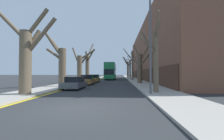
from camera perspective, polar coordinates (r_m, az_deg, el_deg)
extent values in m
plane|color=#2B2D30|center=(7.52, -13.41, -14.02)|extent=(300.00, 300.00, 0.00)
cube|color=#A39E93|center=(57.55, -4.33, -2.87)|extent=(3.21, 120.00, 0.12)
cube|color=#A39E93|center=(57.15, 6.71, -2.88)|extent=(3.21, 120.00, 0.12)
cube|color=brown|center=(39.02, 18.22, 5.77)|extent=(10.00, 49.58, 12.82)
cube|color=#492D21|center=(37.74, 10.89, -1.88)|extent=(0.12, 48.59, 2.50)
cube|color=yellow|center=(57.34, -2.56, -2.94)|extent=(0.24, 120.00, 0.01)
cylinder|color=brown|center=(12.99, -30.10, 2.32)|extent=(0.85, 0.85, 4.88)
cylinder|color=brown|center=(14.46, -34.19, 14.17)|extent=(3.01, 0.76, 2.77)
cylinder|color=brown|center=(12.75, -25.60, 11.33)|extent=(2.46, 0.44, 3.01)
cylinder|color=brown|center=(13.08, -26.79, 15.57)|extent=(1.91, 0.31, 2.32)
cylinder|color=brown|center=(13.25, -28.02, 9.54)|extent=(1.10, 0.97, 1.95)
cylinder|color=brown|center=(19.07, -18.40, 0.82)|extent=(0.88, 0.88, 4.68)
cylinder|color=brown|center=(19.29, -20.50, 8.39)|extent=(1.65, 1.02, 2.09)
cylinder|color=brown|center=(19.03, -21.32, 8.80)|extent=(1.95, 1.76, 3.10)
cylinder|color=brown|center=(19.59, -20.98, 5.54)|extent=(2.11, 0.34, 1.61)
cylinder|color=brown|center=(26.17, -12.26, 0.25)|extent=(0.85, 0.85, 4.70)
cylinder|color=brown|center=(26.20, -11.04, 3.23)|extent=(1.38, 0.56, 1.81)
cylinder|color=brown|center=(26.29, -9.44, 5.77)|extent=(2.73, 0.82, 1.99)
cylinder|color=brown|center=(26.84, -13.49, 4.82)|extent=(1.79, 1.08, 3.44)
cylinder|color=brown|center=(32.74, -9.39, 0.69)|extent=(0.82, 0.82, 5.56)
cylinder|color=brown|center=(33.94, -8.27, 7.43)|extent=(1.25, 2.23, 3.32)
cylinder|color=brown|center=(31.71, -9.66, 4.86)|extent=(0.52, 2.62, 2.32)
cylinder|color=brown|center=(31.98, -8.09, 5.60)|extent=(2.16, 1.96, 2.69)
cylinder|color=brown|center=(12.87, 16.36, 2.75)|extent=(0.43, 0.43, 5.11)
cylinder|color=brown|center=(12.63, 16.76, 15.76)|extent=(0.31, 1.66, 1.92)
cylinder|color=brown|center=(13.91, 16.89, 14.27)|extent=(0.72, 1.21, 1.98)
cylinder|color=brown|center=(12.80, 13.84, 9.68)|extent=(1.35, 0.49, 2.01)
cylinder|color=brown|center=(12.39, 13.75, 8.72)|extent=(1.52, 1.19, 1.31)
cylinder|color=brown|center=(14.23, 17.09, 14.66)|extent=(0.94, 1.72, 1.88)
cylinder|color=brown|center=(24.49, 10.48, 0.40)|extent=(0.77, 0.77, 4.74)
cylinder|color=brown|center=(24.53, 12.23, 6.34)|extent=(1.75, 0.88, 2.60)
cylinder|color=brown|center=(24.90, 9.28, 3.07)|extent=(1.27, 1.14, 1.63)
cylinder|color=brown|center=(23.72, 12.21, 3.61)|extent=(1.53, 2.17, 1.96)
cylinder|color=brown|center=(24.94, 9.40, 6.88)|extent=(1.21, 0.88, 2.25)
cylinder|color=brown|center=(36.14, 7.80, 1.69)|extent=(0.45, 0.45, 7.06)
cylinder|color=brown|center=(36.37, 8.95, 4.84)|extent=(1.58, 0.16, 1.56)
cylinder|color=brown|center=(37.28, 7.53, 5.10)|extent=(0.35, 2.06, 2.36)
cylinder|color=brown|center=(36.97, 8.15, 4.59)|extent=(0.77, 1.51, 2.40)
cylinder|color=brown|center=(36.58, 6.73, 5.27)|extent=(1.46, 0.77, 1.50)
cylinder|color=brown|center=(35.98, 6.08, 5.80)|extent=(2.35, 0.81, 3.04)
cylinder|color=brown|center=(47.28, 6.90, 0.32)|extent=(0.52, 0.52, 5.95)
cylinder|color=brown|center=(46.71, 7.76, 2.84)|extent=(1.53, 1.64, 1.31)
cylinder|color=brown|center=(46.95, 6.16, 2.74)|extent=(1.48, 1.03, 2.63)
cylinder|color=brown|center=(48.52, 6.37, 3.94)|extent=(0.94, 2.36, 2.62)
cylinder|color=brown|center=(57.44, 6.06, 0.06)|extent=(0.70, 0.70, 6.00)
cylinder|color=brown|center=(57.84, 5.52, 2.44)|extent=(1.36, 0.95, 1.99)
cylinder|color=brown|center=(57.04, 5.10, 3.41)|extent=(2.25, 1.38, 3.07)
cylinder|color=brown|center=(56.97, 6.03, 1.50)|extent=(0.36, 1.27, 2.00)
cylinder|color=brown|center=(56.67, 5.28, 3.56)|extent=(1.93, 2.15, 2.92)
cylinder|color=brown|center=(57.95, 6.82, 3.22)|extent=(1.78, 0.88, 1.25)
cube|color=#1E7F47|center=(39.71, -0.58, -1.43)|extent=(2.55, 10.26, 2.41)
cube|color=#1E7F47|center=(39.75, -0.58, 1.33)|extent=(2.50, 10.05, 1.43)
cube|color=#1A6C3C|center=(39.79, -0.58, 2.45)|extent=(2.50, 10.05, 0.12)
cube|color=black|center=(39.71, -0.58, -0.77)|extent=(2.58, 9.03, 1.26)
cube|color=black|center=(39.75, -0.58, 1.44)|extent=(2.58, 9.03, 1.08)
cube|color=black|center=(34.61, -1.14, -0.70)|extent=(2.30, 0.06, 1.32)
cylinder|color=black|center=(36.75, -2.62, -3.08)|extent=(0.30, 1.02, 1.02)
cylinder|color=black|center=(36.59, 0.83, -3.09)|extent=(0.30, 1.02, 1.02)
cylinder|color=black|center=(42.67, -1.80, -2.83)|extent=(0.30, 1.02, 1.02)
cylinder|color=black|center=(42.53, 1.17, -2.84)|extent=(0.30, 1.02, 1.02)
cube|color=#4C5156|center=(16.54, -14.15, -5.41)|extent=(1.84, 3.94, 0.56)
cube|color=black|center=(16.74, -13.90, -3.42)|extent=(1.62, 2.05, 0.58)
cylinder|color=black|center=(15.71, -18.28, -6.16)|extent=(0.20, 0.62, 0.62)
cylinder|color=black|center=(15.20, -12.57, -6.36)|extent=(0.20, 0.62, 0.62)
cylinder|color=black|center=(17.93, -15.50, -5.57)|extent=(0.20, 0.62, 0.62)
cylinder|color=black|center=(17.48, -10.44, -5.70)|extent=(0.20, 0.62, 0.62)
cube|color=olive|center=(22.49, -9.43, -4.19)|extent=(1.73, 4.11, 0.67)
cube|color=black|center=(22.70, -9.29, -2.56)|extent=(1.52, 2.14, 0.60)
cylinder|color=black|center=(21.49, -12.14, -4.86)|extent=(0.20, 0.62, 0.62)
cylinder|color=black|center=(21.14, -8.16, -4.94)|extent=(0.20, 0.62, 0.62)
cylinder|color=black|center=(23.87, -10.56, -4.51)|extent=(0.20, 0.62, 0.62)
cylinder|color=black|center=(23.55, -6.97, -4.57)|extent=(0.20, 0.62, 0.62)
cube|color=olive|center=(27.79, -6.97, -3.64)|extent=(1.78, 4.36, 0.66)
cube|color=black|center=(28.03, -6.87, -2.33)|extent=(1.56, 2.27, 0.61)
cylinder|color=black|center=(26.67, -9.12, -4.16)|extent=(0.20, 0.63, 0.63)
cylinder|color=black|center=(26.38, -5.81, -4.20)|extent=(0.20, 0.63, 0.63)
cylinder|color=black|center=(29.23, -8.02, -3.91)|extent=(0.20, 0.63, 0.63)
cylinder|color=black|center=(28.97, -4.99, -3.94)|extent=(0.20, 0.63, 0.63)
cylinder|color=#4C4F54|center=(12.12, 14.39, 11.58)|extent=(0.16, 0.16, 8.70)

